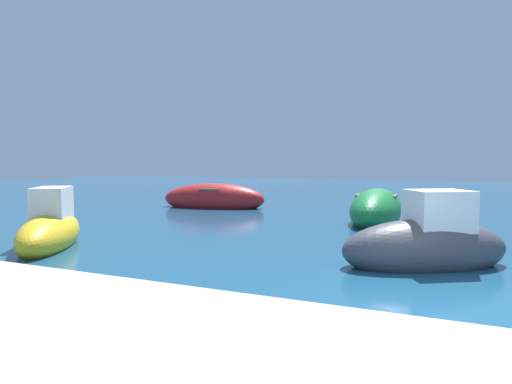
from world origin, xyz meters
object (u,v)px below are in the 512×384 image
object	(u,v)px
moored_boat_2	(376,210)
moored_boat_4	(50,230)
moored_boat_0	(214,199)
moored_boat_3	(426,244)

from	to	relation	value
moored_boat_2	moored_boat_4	xyz separation A→B (m)	(-6.47, -7.17, -0.01)
moored_boat_0	moored_boat_3	world-z (taller)	moored_boat_3
moored_boat_3	moored_boat_4	xyz separation A→B (m)	(-8.17, -1.39, -0.03)
moored_boat_2	moored_boat_3	bearing A→B (deg)	-164.66
moored_boat_0	moored_boat_4	xyz separation A→B (m)	(0.54, -8.90, 0.01)
moored_boat_0	moored_boat_3	bearing A→B (deg)	-50.42
moored_boat_0	moored_boat_2	bearing A→B (deg)	-23.51
moored_boat_4	moored_boat_2	bearing A→B (deg)	104.08
moored_boat_0	moored_boat_4	bearing A→B (deg)	-96.17
moored_boat_2	moored_boat_4	distance (m)	9.65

